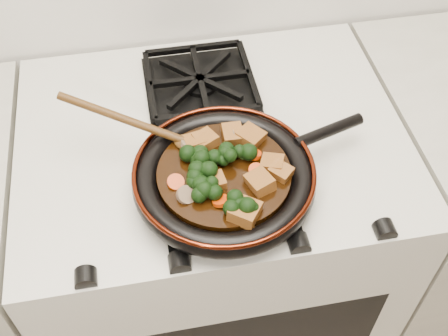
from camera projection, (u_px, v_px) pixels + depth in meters
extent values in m
cube|color=beige|center=(214.00, 255.00, 1.44)|extent=(0.76, 0.60, 0.90)
cylinder|color=black|center=(224.00, 182.00, 0.98)|extent=(0.29, 0.29, 0.01)
torus|color=black|center=(224.00, 178.00, 0.97)|extent=(0.32, 0.32, 0.04)
torus|color=#4A170A|center=(224.00, 171.00, 0.96)|extent=(0.32, 0.32, 0.01)
cylinder|color=black|center=(329.00, 131.00, 1.03)|extent=(0.14, 0.06, 0.02)
cylinder|color=black|center=(224.00, 176.00, 0.97)|extent=(0.23, 0.23, 0.02)
cube|color=brown|center=(203.00, 141.00, 1.00)|extent=(0.04, 0.05, 0.02)
cube|color=brown|center=(215.00, 182.00, 0.94)|extent=(0.04, 0.04, 0.02)
cube|color=brown|center=(260.00, 182.00, 0.94)|extent=(0.05, 0.06, 0.03)
cube|color=brown|center=(272.00, 164.00, 0.96)|extent=(0.05, 0.05, 0.03)
cube|color=brown|center=(245.00, 212.00, 0.90)|extent=(0.06, 0.06, 0.03)
cube|color=brown|center=(281.00, 172.00, 0.95)|extent=(0.05, 0.05, 0.02)
cube|color=brown|center=(206.00, 140.00, 1.00)|extent=(0.05, 0.05, 0.03)
cube|color=brown|center=(195.00, 142.00, 1.00)|extent=(0.04, 0.04, 0.03)
cube|color=brown|center=(250.00, 137.00, 1.00)|extent=(0.06, 0.06, 0.03)
cube|color=brown|center=(233.00, 135.00, 1.01)|extent=(0.04, 0.04, 0.03)
cylinder|color=#C63305|center=(253.00, 154.00, 0.98)|extent=(0.03, 0.03, 0.02)
cylinder|color=#C63305|center=(256.00, 171.00, 0.96)|extent=(0.03, 0.03, 0.02)
cylinder|color=#C63305|center=(221.00, 201.00, 0.92)|extent=(0.03, 0.03, 0.02)
cylinder|color=#C63305|center=(176.00, 182.00, 0.94)|extent=(0.03, 0.03, 0.02)
cylinder|color=#7B6047|center=(238.00, 136.00, 1.01)|extent=(0.03, 0.03, 0.03)
cylinder|color=#7B6047|center=(190.00, 145.00, 0.99)|extent=(0.05, 0.05, 0.02)
cylinder|color=#7B6047|center=(186.00, 195.00, 0.92)|extent=(0.04, 0.04, 0.02)
cylinder|color=#7B6047|center=(251.00, 202.00, 0.91)|extent=(0.04, 0.04, 0.03)
ellipsoid|color=#472B0F|center=(189.00, 143.00, 1.00)|extent=(0.07, 0.06, 0.02)
cylinder|color=#472B0F|center=(124.00, 119.00, 0.99)|extent=(0.02, 0.02, 0.24)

